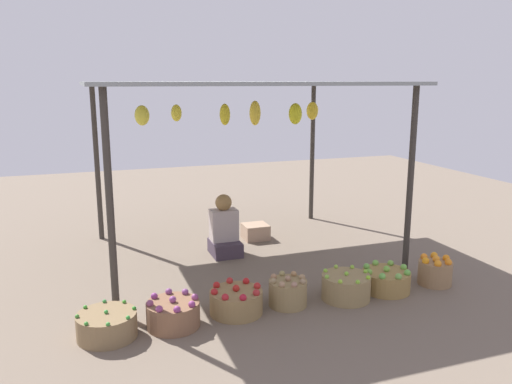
% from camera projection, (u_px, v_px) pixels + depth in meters
% --- Properties ---
extents(ground_plane, '(14.00, 14.00, 0.00)m').
position_uv_depth(ground_plane, '(239.00, 253.00, 6.58)').
color(ground_plane, '#6F6152').
extents(market_stall_structure, '(3.56, 2.83, 2.17)m').
position_uv_depth(market_stall_structure, '(238.00, 93.00, 6.16)').
color(market_stall_structure, '#38332D').
rests_on(market_stall_structure, ground).
extents(vendor_person, '(0.36, 0.44, 0.78)m').
position_uv_depth(vendor_person, '(224.00, 232.00, 6.51)').
color(vendor_person, '#423543').
rests_on(vendor_person, ground).
extents(basket_green_chilies, '(0.52, 0.52, 0.25)m').
position_uv_depth(basket_green_chilies, '(107.00, 325.00, 4.41)').
color(basket_green_chilies, olive).
rests_on(basket_green_chilies, ground).
extents(basket_purple_onions, '(0.48, 0.48, 0.29)m').
position_uv_depth(basket_purple_onions, '(173.00, 314.00, 4.61)').
color(basket_purple_onions, brown).
rests_on(basket_purple_onions, ground).
extents(basket_red_apples, '(0.51, 0.51, 0.28)m').
position_uv_depth(basket_red_apples, '(236.00, 301.00, 4.87)').
color(basket_red_apples, olive).
rests_on(basket_red_apples, ground).
extents(basket_potatoes, '(0.38, 0.38, 0.31)m').
position_uv_depth(basket_potatoes, '(288.00, 292.00, 5.04)').
color(basket_potatoes, '#937C4F').
rests_on(basket_potatoes, ground).
extents(basket_limes, '(0.50, 0.50, 0.29)m').
position_uv_depth(basket_limes, '(346.00, 287.00, 5.19)').
color(basket_limes, '#927C4F').
rests_on(basket_limes, ground).
extents(basket_green_apples, '(0.51, 0.51, 0.27)m').
position_uv_depth(basket_green_apples, '(386.00, 280.00, 5.40)').
color(basket_green_apples, '#9C7C44').
rests_on(basket_green_apples, ground).
extents(basket_oranges, '(0.36, 0.36, 0.33)m').
position_uv_depth(basket_oranges, '(435.00, 272.00, 5.57)').
color(basket_oranges, '#977550').
rests_on(basket_oranges, ground).
extents(wooden_crate_near_vendor, '(0.34, 0.32, 0.21)m').
position_uv_depth(wooden_crate_near_vendor, '(255.00, 232.00, 7.18)').
color(wooden_crate_near_vendor, tan).
rests_on(wooden_crate_near_vendor, ground).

